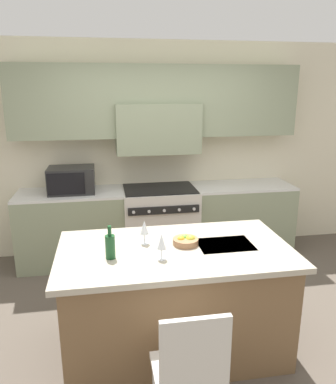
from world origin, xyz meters
The scene contains 11 objects.
ground_plane centered at (0.00, 0.00, 0.00)m, with size 10.00×10.00×0.00m, color brown.
back_cabinetry centered at (0.00, 1.85, 1.59)m, with size 10.00×0.46×2.70m.
back_counter centered at (0.00, 1.60, 0.46)m, with size 3.47×0.62×0.92m.
range_stove centered at (0.00, 1.58, 0.46)m, with size 0.92×0.70×0.92m.
microwave centered at (-1.06, 1.60, 1.07)m, with size 0.54×0.39×0.31m.
kitchen_island centered at (-0.14, -0.20, 0.46)m, with size 1.84×1.02×0.91m.
island_chair centered at (-0.22, -1.09, 0.53)m, with size 0.42×0.40×0.95m.
wine_bottle centered at (-0.65, -0.30, 1.01)m, with size 0.07×0.07×0.25m.
wine_glass_near centered at (-0.28, -0.38, 1.05)m, with size 0.07×0.07×0.20m.
wine_glass_far centered at (-0.37, -0.08, 1.05)m, with size 0.07×0.07×0.20m.
fruit_bowl centered at (-0.04, -0.14, 0.94)m, with size 0.21×0.21×0.08m.
Camera 1 is at (-0.66, -2.87, 2.14)m, focal length 35.00 mm.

